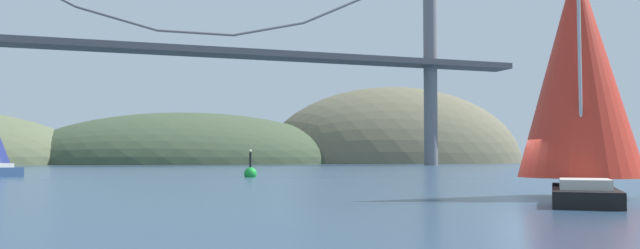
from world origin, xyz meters
TOP-DOWN VIEW (x-y plane):
  - ground_plane at (0.00, 0.00)m, footprint 360.00×360.00m
  - headland_right at (60.00, 135.00)m, footprint 73.43×44.00m
  - headland_center at (5.00, 135.00)m, footprint 80.37×44.00m
  - suspension_bridge at (0.00, 95.00)m, footprint 132.54×6.00m
  - sailboat_scarlet_sail at (2.33, -1.15)m, footprint 8.83×9.68m
  - channel_buoy at (-4.48, 31.49)m, footprint 1.10×1.10m

SIDE VIEW (x-z plane):
  - ground_plane at x=0.00m, z-range 0.00..0.00m
  - headland_right at x=60.00m, z-range -20.53..20.53m
  - headland_center at x=5.00m, z-range -12.39..12.39m
  - channel_buoy at x=-4.48m, z-range -0.95..1.69m
  - sailboat_scarlet_sail at x=2.33m, z-range 0.09..10.59m
  - suspension_bridge at x=0.00m, z-range -0.49..43.67m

